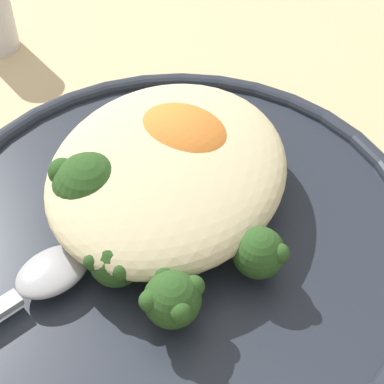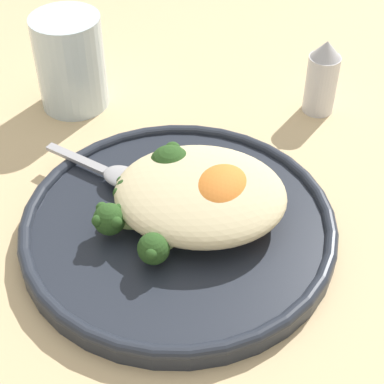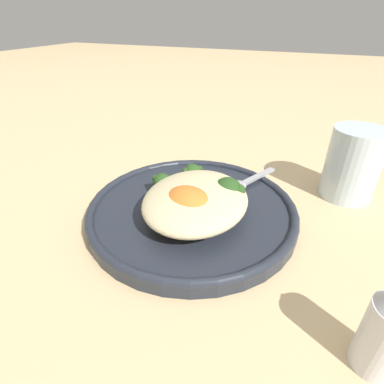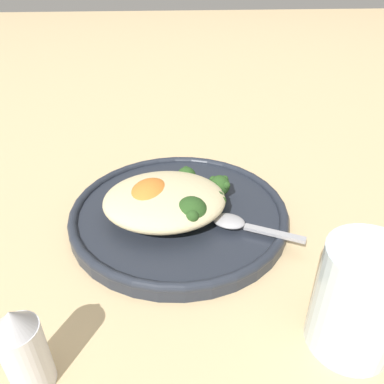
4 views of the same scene
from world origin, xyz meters
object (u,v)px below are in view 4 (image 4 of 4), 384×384
(broccoli_stalk_1, at_px, (195,200))
(sweet_potato_chunk_0, at_px, (150,198))
(sweet_potato_chunk_1, at_px, (133,199))
(broccoli_stalk_2, at_px, (205,190))
(salt_shaker, at_px, (23,350))
(plate, at_px, (179,212))
(water_glass, at_px, (359,300))
(quinoa_mound, at_px, (165,200))
(spoon, at_px, (238,223))
(broccoli_stalk_0, at_px, (186,211))
(broccoli_stalk_3, at_px, (180,182))

(broccoli_stalk_1, distance_m, sweet_potato_chunk_0, 0.06)
(sweet_potato_chunk_1, bearing_deg, broccoli_stalk_1, 0.19)
(broccoli_stalk_2, height_order, salt_shaker, salt_shaker)
(plate, xyz_separation_m, water_glass, (0.14, -0.19, 0.04))
(quinoa_mound, xyz_separation_m, broccoli_stalk_2, (0.05, 0.03, -0.01))
(plate, bearing_deg, sweet_potato_chunk_1, -174.59)
(water_glass, bearing_deg, plate, 126.80)
(quinoa_mound, xyz_separation_m, broccoli_stalk_1, (0.04, 0.01, -0.01))
(broccoli_stalk_1, bearing_deg, salt_shaker, -109.51)
(water_glass, xyz_separation_m, salt_shaker, (-0.27, -0.02, -0.01))
(broccoli_stalk_2, xyz_separation_m, sweet_potato_chunk_1, (-0.09, -0.02, 0.00))
(sweet_potato_chunk_0, distance_m, spoon, 0.11)
(broccoli_stalk_0, distance_m, broccoli_stalk_3, 0.08)
(broccoli_stalk_1, xyz_separation_m, broccoli_stalk_2, (0.02, 0.02, -0.00))
(broccoli_stalk_0, bearing_deg, sweet_potato_chunk_1, -143.65)
(broccoli_stalk_0, height_order, salt_shaker, salt_shaker)
(sweet_potato_chunk_0, relative_size, salt_shaker, 0.79)
(broccoli_stalk_3, xyz_separation_m, sweet_potato_chunk_0, (-0.04, -0.05, 0.01))
(sweet_potato_chunk_1, xyz_separation_m, water_glass, (0.20, -0.19, 0.01))
(broccoli_stalk_1, height_order, broccoli_stalk_3, broccoli_stalk_1)
(broccoli_stalk_0, distance_m, water_glass, 0.21)
(broccoli_stalk_2, relative_size, broccoli_stalk_3, 1.19)
(broccoli_stalk_3, distance_m, water_glass, 0.27)
(water_glass, relative_size, salt_shaker, 1.23)
(water_glass, height_order, salt_shaker, water_glass)
(water_glass, bearing_deg, spoon, 117.62)
(quinoa_mound, xyz_separation_m, sweet_potato_chunk_0, (-0.02, 0.00, 0.00))
(broccoli_stalk_0, distance_m, spoon, 0.06)
(spoon, bearing_deg, broccoli_stalk_2, 141.54)
(quinoa_mound, height_order, salt_shaker, salt_shaker)
(sweet_potato_chunk_0, bearing_deg, broccoli_stalk_1, 6.00)
(broccoli_stalk_1, xyz_separation_m, sweet_potato_chunk_1, (-0.08, -0.00, 0.00))
(broccoli_stalk_2, bearing_deg, broccoli_stalk_0, -132.60)
(plate, bearing_deg, salt_shaker, -121.29)
(broccoli_stalk_0, height_order, broccoli_stalk_1, broccoli_stalk_0)
(broccoli_stalk_2, xyz_separation_m, water_glass, (0.11, -0.21, 0.02))
(plate, xyz_separation_m, quinoa_mound, (-0.02, -0.01, 0.03))
(salt_shaker, bearing_deg, broccoli_stalk_3, 62.17)
(broccoli_stalk_2, relative_size, spoon, 0.92)
(broccoli_stalk_3, height_order, sweet_potato_chunk_1, sweet_potato_chunk_1)
(sweet_potato_chunk_1, height_order, water_glass, water_glass)
(broccoli_stalk_1, bearing_deg, plate, -177.74)
(salt_shaker, bearing_deg, broccoli_stalk_0, 52.40)
(broccoli_stalk_0, bearing_deg, water_glass, 13.29)
(salt_shaker, bearing_deg, sweet_potato_chunk_1, 70.79)
(sweet_potato_chunk_1, distance_m, salt_shaker, 0.22)
(broccoli_stalk_3, xyz_separation_m, water_glass, (0.14, -0.23, 0.02))
(sweet_potato_chunk_1, bearing_deg, broccoli_stalk_3, 36.53)
(plate, bearing_deg, spoon, -34.78)
(broccoli_stalk_2, distance_m, sweet_potato_chunk_0, 0.08)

